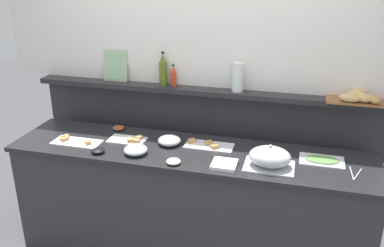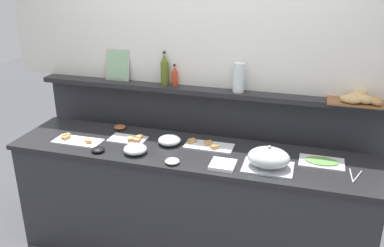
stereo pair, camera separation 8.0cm
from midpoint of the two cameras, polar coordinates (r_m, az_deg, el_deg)
name	(u,v)px [view 2 (the right image)]	position (r m, az deg, el deg)	size (l,w,h in m)	color
ground_plane	(207,213)	(4.08, 2.69, -12.02)	(12.00, 12.00, 0.00)	#4C4C51
buffet_counter	(189,204)	(3.34, 0.27, -10.87)	(2.72, 0.63, 0.93)	#2D2D33
back_ledge_unit	(205,154)	(3.65, 2.46, -4.11)	(2.87, 0.22, 1.28)	#2D2D33
upper_wall_panel	(208,2)	(3.33, 2.93, 16.13)	(3.47, 0.08, 1.32)	white
sandwich_platter_front	(208,145)	(3.17, 2.93, -3.01)	(0.37, 0.17, 0.04)	silver
sandwich_platter_side	(130,139)	(3.30, -7.80, -2.12)	(0.29, 0.17, 0.04)	silver
sandwich_platter_rear	(77,140)	(3.37, -14.74, -2.24)	(0.38, 0.17, 0.04)	white
cold_cuts_platter	(322,162)	(3.07, 17.94, -4.98)	(0.31, 0.19, 0.02)	silver
serving_cloche	(269,159)	(2.88, 11.17, -4.70)	(0.34, 0.24, 0.17)	#B7BABF
glass_bowl_large	(135,150)	(3.08, -6.98, -3.54)	(0.17, 0.17, 0.07)	silver
glass_bowl_medium	(169,141)	(3.20, -2.38, -2.34)	(0.17, 0.17, 0.07)	silver
condiment_bowl_red	(120,127)	(3.53, -9.15, -0.48)	(0.10, 0.10, 0.03)	brown
condiment_bowl_teal	(98,150)	(3.15, -11.97, -3.50)	(0.10, 0.10, 0.03)	black
condiment_bowl_cream	(172,161)	(2.92, -1.92, -5.15)	(0.10, 0.10, 0.04)	silver
serving_tongs	(354,176)	(2.96, 21.93, -6.69)	(0.08, 0.19, 0.01)	#B7BABF
napkin_stack	(223,165)	(2.89, 5.02, -5.62)	(0.17, 0.17, 0.03)	white
hot_sauce_bottle	(175,76)	(3.43, -1.70, 6.46)	(0.04, 0.04, 0.18)	red
olive_oil_bottle	(165,70)	(3.44, -3.08, 7.28)	(0.06, 0.06, 0.28)	#56661E
bread_basket	(360,99)	(3.25, 22.52, 3.13)	(0.40, 0.28, 0.08)	brown
framed_picture	(118,65)	(3.62, -9.46, 7.86)	(0.21, 0.07, 0.26)	#B2AD9E
water_carafe	(239,78)	(3.27, 7.08, 6.22)	(0.09, 0.09, 0.23)	silver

